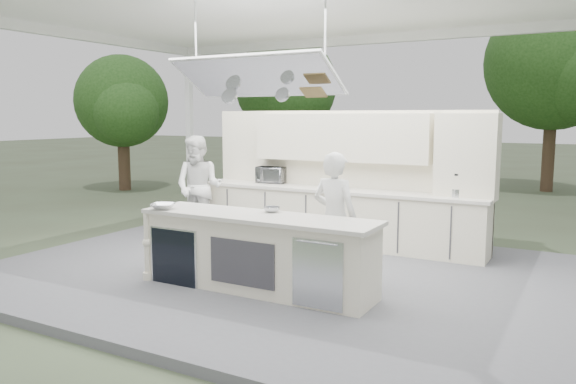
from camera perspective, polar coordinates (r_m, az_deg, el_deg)
The scene contains 12 objects.
ground at distance 8.03m, azimuth -0.82°, elevation -8.76°, with size 90.00×90.00×0.00m, color #49583D.
stage_deck at distance 8.01m, azimuth -0.82°, elevation -8.35°, with size 8.00×6.00×0.12m, color #59595E.
tent at distance 7.82m, azimuth -0.91°, elevation 18.29°, with size 8.20×6.20×3.86m.
demo_island at distance 7.03m, azimuth -3.28°, elevation -6.13°, with size 3.10×0.79×0.95m.
back_counter at distance 9.54m, azimuth 4.86°, elevation -2.44°, with size 5.08×0.72×0.95m.
back_wall_unit at distance 9.45m, azimuth 7.93°, elevation 3.38°, with size 5.05×0.48×2.25m.
tree_cluster at distance 16.96m, azimuth 15.63°, elevation 10.85°, with size 19.55×9.40×5.85m.
head_chef at distance 7.22m, azimuth 4.77°, elevation -2.68°, with size 0.62×0.41×1.71m, color white.
sous_chef at distance 10.06m, azimuth -9.04°, elevation 0.49°, with size 0.88×0.69×1.82m, color white.
toaster_oven at distance 10.23m, azimuth -1.62°, elevation 1.77°, with size 0.53×0.36×0.30m, color silver.
bowl_large at distance 7.50m, azimuth -12.59°, elevation -1.43°, with size 0.31×0.31×0.08m, color silver.
bowl_small at distance 7.11m, azimuth -1.66°, elevation -1.79°, with size 0.21×0.21×0.07m, color #AEB0B5.
Camera 1 is at (3.83, -6.68, 2.27)m, focal length 35.00 mm.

